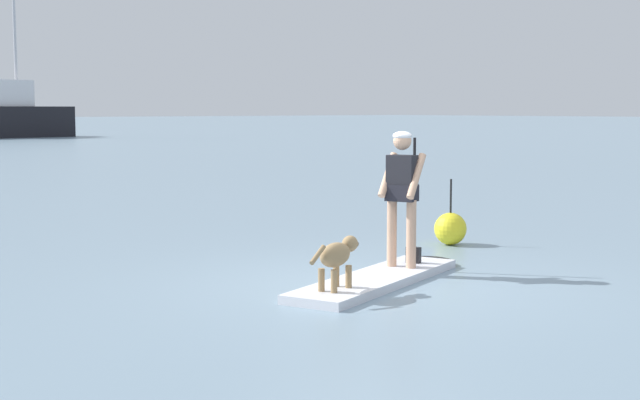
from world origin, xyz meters
The scene contains 6 objects.
ground_plane centered at (0.00, 0.00, 0.00)m, with size 400.00×400.00×0.00m, color gray.
paddleboard centered at (0.21, 0.07, 0.05)m, with size 3.34×1.73×0.10m.
person_paddler centered at (0.64, 0.22, 1.06)m, with size 0.67×0.58×1.65m.
dog centered at (-0.85, -0.29, 0.46)m, with size 0.95×0.40×0.54m.
moored_boat_far_starboard centered at (17.37, 55.05, 1.56)m, with size 8.54×3.61×11.98m.
marker_buoy centered at (2.95, 1.49, 0.24)m, with size 0.48×0.48×0.98m.
Camera 1 is at (-7.16, -7.47, 2.02)m, focal length 51.02 mm.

